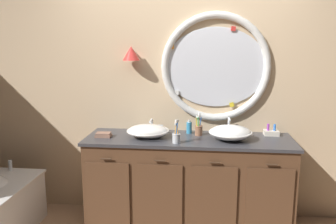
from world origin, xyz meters
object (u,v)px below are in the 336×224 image
Objects in this scene: soap_dispenser at (189,127)px; sink_basin_left at (148,131)px; sink_basin_right at (230,133)px; toothbrush_holder_right at (199,129)px; toothbrush_holder_left at (176,137)px; folded_hand_towel at (103,135)px; toiletry_basket at (271,132)px.

sink_basin_left is at bearing -152.88° from soap_dispenser.
toothbrush_holder_right is at bearing 156.48° from sink_basin_right.
sink_basin_right is 2.84× the size of soap_dispenser.
toothbrush_holder_left is 0.36m from toothbrush_holder_right.
soap_dispenser is 0.85m from folded_hand_towel.
sink_basin_left is 0.43m from soap_dispenser.
toothbrush_holder_right reaches higher than toiletry_basket.
soap_dispenser is (-0.40, 0.20, -0.01)m from sink_basin_right.
toothbrush_holder_left is (-0.50, -0.17, -0.01)m from sink_basin_right.
toothbrush_holder_left is 1.47× the size of folded_hand_towel.
sink_basin_right reaches higher than toiletry_basket.
toothbrush_holder_right is 1.59× the size of toiletry_basket.
toothbrush_holder_left reaches higher than toiletry_basket.
sink_basin_right reaches higher than sink_basin_left.
sink_basin_right is 1.22m from folded_hand_towel.
toiletry_basket is at bearing 22.58° from toothbrush_holder_left.
toothbrush_holder_right is (0.48, 0.13, -0.00)m from sink_basin_left.
toiletry_basket is (1.20, 0.21, -0.04)m from sink_basin_left.
sink_basin_right is 2.73× the size of folded_hand_towel.
toothbrush_holder_left is at bearing -105.33° from soap_dispenser.
toothbrush_holder_left reaches higher than sink_basin_left.
folded_hand_towel is at bearing -171.55° from toiletry_basket.
sink_basin_left is 2.86× the size of soap_dispenser.
soap_dispenser is (0.10, 0.36, 0.00)m from toothbrush_holder_left.
sink_basin_right is 1.82× the size of toothbrush_holder_right.
soap_dispenser is at bearing 74.67° from toothbrush_holder_left.
sink_basin_left is 0.44m from folded_hand_towel.
sink_basin_right is 0.33m from toothbrush_holder_right.
sink_basin_left reaches higher than folded_hand_towel.
sink_basin_right is 0.44m from soap_dispenser.
toothbrush_holder_right is 1.56× the size of soap_dispenser.
folded_hand_towel is 1.65m from toiletry_basket.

